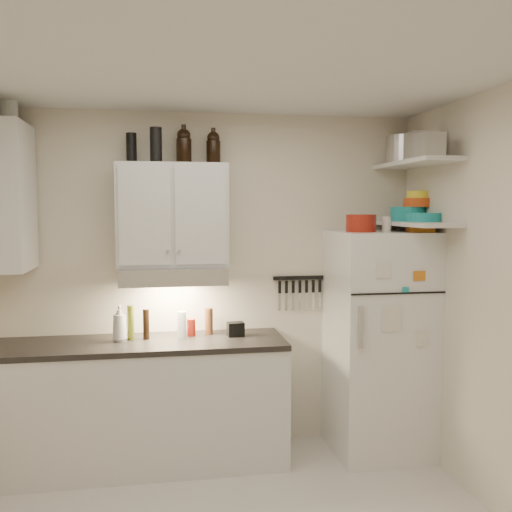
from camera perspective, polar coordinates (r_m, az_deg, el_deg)
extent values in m
cube|color=silver|center=(3.02, -1.87, 18.86)|extent=(3.20, 3.00, 0.02)
cube|color=beige|center=(4.47, -4.50, -2.59)|extent=(3.20, 0.02, 2.60)
cube|color=silver|center=(4.35, -11.49, -14.54)|extent=(2.10, 0.60, 0.88)
cube|color=black|center=(4.22, -11.60, -8.64)|extent=(2.10, 0.62, 0.04)
cube|color=silver|center=(4.24, -8.37, 4.09)|extent=(0.80, 0.33, 0.75)
cube|color=silver|center=(4.23, -23.97, 5.41)|extent=(0.33, 0.55, 1.00)
cube|color=silver|center=(4.20, -8.28, -1.86)|extent=(0.76, 0.46, 0.12)
cube|color=white|center=(4.51, 12.18, -8.44)|extent=(0.70, 0.68, 1.70)
cube|color=silver|center=(4.36, 15.65, 8.91)|extent=(0.30, 0.95, 0.03)
cube|color=silver|center=(4.35, 15.51, 3.12)|extent=(0.30, 0.95, 0.03)
cube|color=black|center=(4.56, 4.33, -2.18)|extent=(0.42, 0.02, 0.03)
cylinder|color=maroon|center=(4.27, 10.45, 3.25)|extent=(0.25, 0.25, 0.13)
cube|color=orange|center=(4.34, 16.11, 2.79)|extent=(0.22, 0.25, 0.07)
cylinder|color=silver|center=(4.35, 12.92, 3.12)|extent=(0.08, 0.08, 0.11)
cylinder|color=silver|center=(4.71, 14.75, 10.17)|extent=(0.32, 0.32, 0.23)
cube|color=#AAAAAD|center=(4.24, 16.20, 10.52)|extent=(0.19, 0.18, 0.19)
cube|color=#AAAAAD|center=(4.01, 16.94, 10.58)|extent=(0.17, 0.17, 0.16)
cylinder|color=teal|center=(4.57, 14.96, 4.08)|extent=(0.27, 0.27, 0.11)
cylinder|color=#DD4814|center=(4.54, 15.89, 5.16)|extent=(0.22, 0.22, 0.07)
cylinder|color=yellow|center=(4.54, 15.90, 5.92)|extent=(0.17, 0.17, 0.05)
cylinder|color=teal|center=(4.35, 16.41, 3.73)|extent=(0.35, 0.35, 0.07)
cylinder|color=black|center=(4.19, -9.98, 10.89)|extent=(0.11, 0.11, 0.25)
cylinder|color=black|center=(4.31, -12.35, 10.49)|extent=(0.08, 0.08, 0.22)
cylinder|color=silver|center=(4.32, -23.55, 13.20)|extent=(0.16, 0.16, 0.17)
imported|color=silver|center=(4.23, -13.49, -6.33)|extent=(0.11, 0.12, 0.30)
cylinder|color=brown|center=(4.36, -4.75, -6.51)|extent=(0.06, 0.06, 0.20)
cylinder|color=#505A16|center=(4.26, -12.42, -6.52)|extent=(0.06, 0.06, 0.25)
cylinder|color=black|center=(4.26, -10.93, -6.72)|extent=(0.05, 0.05, 0.22)
cylinder|color=silver|center=(4.26, -7.42, -6.83)|extent=(0.07, 0.07, 0.20)
cylinder|color=maroon|center=(4.32, -6.50, -7.10)|extent=(0.08, 0.08, 0.13)
cube|color=black|center=(4.29, -2.05, -7.33)|extent=(0.13, 0.10, 0.10)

